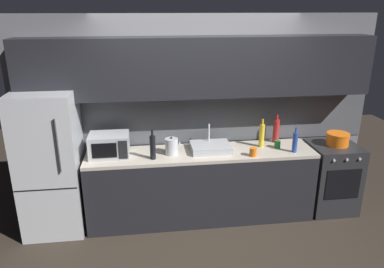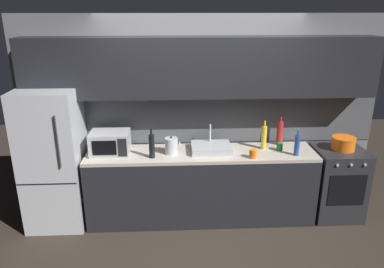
% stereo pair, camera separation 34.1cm
% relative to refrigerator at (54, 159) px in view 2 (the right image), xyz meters
% --- Properties ---
extents(ground_plane, '(10.00, 10.00, 0.00)m').
position_rel_refrigerator_xyz_m(ground_plane, '(1.77, -0.90, -0.85)').
color(ground_plane, '#2D261E').
extents(back_wall, '(4.52, 0.44, 2.50)m').
position_rel_refrigerator_xyz_m(back_wall, '(1.77, 0.30, 0.70)').
color(back_wall, slate).
rests_on(back_wall, ground).
extents(counter_run, '(2.78, 0.60, 0.90)m').
position_rel_refrigerator_xyz_m(counter_run, '(1.77, 0.00, -0.40)').
color(counter_run, black).
rests_on(counter_run, ground).
extents(refrigerator, '(0.68, 0.69, 1.70)m').
position_rel_refrigerator_xyz_m(refrigerator, '(0.00, 0.00, 0.00)').
color(refrigerator, '#B7BABF').
rests_on(refrigerator, ground).
extents(oven_range, '(0.60, 0.62, 0.90)m').
position_rel_refrigerator_xyz_m(oven_range, '(3.50, -0.00, -0.40)').
color(oven_range, '#232326').
rests_on(oven_range, ground).
extents(microwave, '(0.46, 0.35, 0.27)m').
position_rel_refrigerator_xyz_m(microwave, '(0.68, 0.02, 0.18)').
color(microwave, '#A8AAAF').
rests_on(microwave, counter_run).
extents(sink_basin, '(0.48, 0.38, 0.30)m').
position_rel_refrigerator_xyz_m(sink_basin, '(1.89, 0.03, 0.09)').
color(sink_basin, '#ADAFB5').
rests_on(sink_basin, counter_run).
extents(kettle, '(0.19, 0.16, 0.22)m').
position_rel_refrigerator_xyz_m(kettle, '(1.41, -0.02, 0.15)').
color(kettle, '#B7BABF').
rests_on(kettle, counter_run).
extents(wine_bottle_blue, '(0.06, 0.06, 0.31)m').
position_rel_refrigerator_xyz_m(wine_bottle_blue, '(2.89, -0.15, 0.18)').
color(wine_bottle_blue, '#234299').
rests_on(wine_bottle_blue, counter_run).
extents(wine_bottle_yellow, '(0.07, 0.07, 0.36)m').
position_rel_refrigerator_xyz_m(wine_bottle_yellow, '(2.55, 0.07, 0.20)').
color(wine_bottle_yellow, gold).
rests_on(wine_bottle_yellow, counter_run).
extents(wine_bottle_red, '(0.08, 0.08, 0.37)m').
position_rel_refrigerator_xyz_m(wine_bottle_red, '(2.78, 0.21, 0.21)').
color(wine_bottle_red, '#A82323').
rests_on(wine_bottle_red, counter_run).
extents(wine_bottle_dark, '(0.07, 0.07, 0.35)m').
position_rel_refrigerator_xyz_m(wine_bottle_dark, '(1.18, -0.14, 0.20)').
color(wine_bottle_dark, black).
rests_on(wine_bottle_dark, counter_run).
extents(mug_orange, '(0.09, 0.09, 0.10)m').
position_rel_refrigerator_xyz_m(mug_orange, '(2.36, -0.21, 0.10)').
color(mug_orange, orange).
rests_on(mug_orange, counter_run).
extents(mug_green, '(0.08, 0.08, 0.09)m').
position_rel_refrigerator_xyz_m(mug_green, '(2.74, 0.01, 0.09)').
color(mug_green, '#1E6B2D').
rests_on(mug_green, counter_run).
extents(cooking_pot, '(0.28, 0.28, 0.16)m').
position_rel_refrigerator_xyz_m(cooking_pot, '(3.53, 0.00, 0.13)').
color(cooking_pot, orange).
rests_on(cooking_pot, oven_range).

